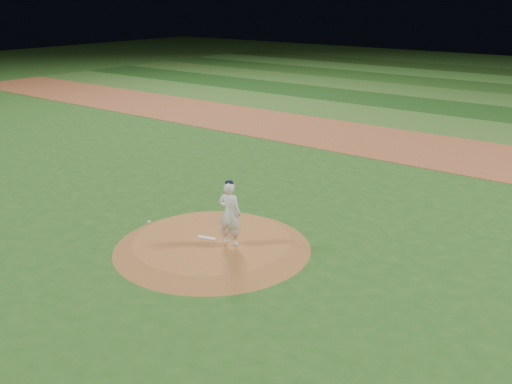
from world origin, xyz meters
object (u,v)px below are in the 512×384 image
pitchers_mound (212,243)px  pitcher_on_mound (230,213)px  rosin_bag (149,222)px  pitching_rubber (207,238)px

pitchers_mound → pitcher_on_mound: (0.59, 0.07, 1.03)m
pitcher_on_mound → rosin_bag: bearing=-174.2°
pitchers_mound → rosin_bag: bearing=-174.4°
rosin_bag → pitching_rubber: bearing=5.0°
pitching_rubber → rosin_bag: bearing=169.9°
pitching_rubber → rosin_bag: (-2.14, -0.19, 0.02)m
pitchers_mound → pitching_rubber: size_ratio=10.15×
rosin_bag → pitcher_on_mound: pitcher_on_mound is taller
pitching_rubber → pitcher_on_mound: 1.18m
pitchers_mound → rosin_bag: size_ratio=47.14×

